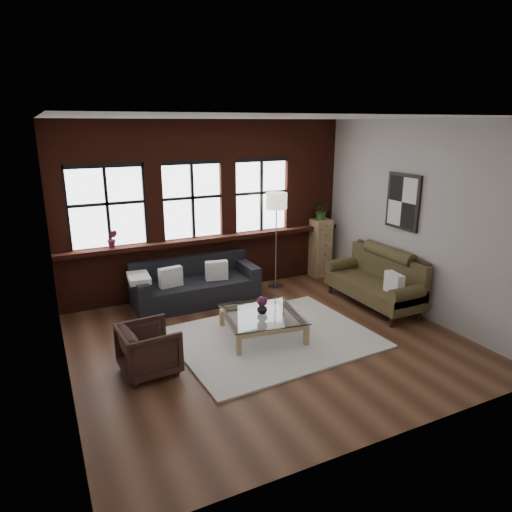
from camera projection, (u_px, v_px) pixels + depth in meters
name	position (u px, v px, depth m)	size (l,w,h in m)	color
floor	(267.00, 341.00, 6.82)	(5.50, 5.50, 0.00)	#4D2C1C
ceiling	(269.00, 117.00, 5.92)	(5.50, 5.50, 0.00)	white
wall_back	(207.00, 208.00, 8.53)	(5.50, 5.50, 0.00)	#B0AAA4
wall_front	(392.00, 295.00, 4.21)	(5.50, 5.50, 0.00)	#B0AAA4
wall_left	(55.00, 262.00, 5.22)	(5.00, 5.00, 0.00)	#B0AAA4
wall_right	(416.00, 219.00, 7.52)	(5.00, 5.00, 0.00)	#B0AAA4
brick_backwall	(208.00, 209.00, 8.48)	(5.50, 0.12, 3.20)	#491B11
sill_ledge	(211.00, 239.00, 8.56)	(5.50, 0.30, 0.08)	#491B11
window_left	(107.00, 208.00, 7.69)	(1.38, 0.10, 1.50)	black
window_mid	(192.00, 202.00, 8.32)	(1.38, 0.10, 1.50)	black
window_right	(261.00, 196.00, 8.91)	(1.38, 0.10, 1.50)	black
wall_poster	(403.00, 202.00, 7.70)	(0.05, 0.74, 0.94)	black
shag_rug	(273.00, 338.00, 6.88)	(2.86, 2.25, 0.03)	silver
dark_sofa	(196.00, 282.00, 8.15)	(2.21, 0.89, 0.80)	black
pillow_a	(171.00, 277.00, 7.81)	(0.40, 0.14, 0.34)	white
pillow_b	(217.00, 270.00, 8.17)	(0.40, 0.14, 0.34)	white
vintage_settee	(373.00, 278.00, 7.99)	(0.86, 1.94, 1.03)	#463B20
pillow_settee	(394.00, 283.00, 7.42)	(0.14, 0.38, 0.34)	white
armchair	(149.00, 349.00, 5.88)	(0.69, 0.71, 0.65)	black
coffee_table	(262.00, 325.00, 6.93)	(1.14, 1.14, 0.38)	tan
vase	(262.00, 308.00, 6.85)	(0.16, 0.16, 0.17)	#B2B2B2
flowers	(262.00, 301.00, 6.82)	(0.15, 0.15, 0.15)	#692447
drawer_chest	(320.00, 248.00, 9.57)	(0.38, 0.38, 1.22)	tan
potted_plant_top	(321.00, 210.00, 9.35)	(0.33, 0.29, 0.37)	#2D5923
floor_lamp	(276.00, 237.00, 8.77)	(0.40, 0.40, 2.02)	#A5A5A8
sill_plant	(112.00, 239.00, 7.73)	(0.18, 0.14, 0.32)	#692447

